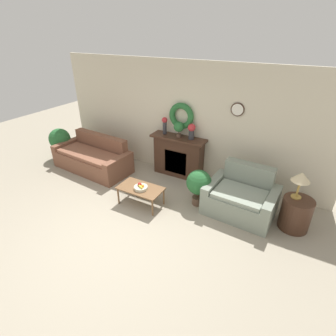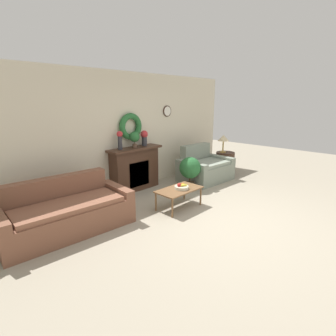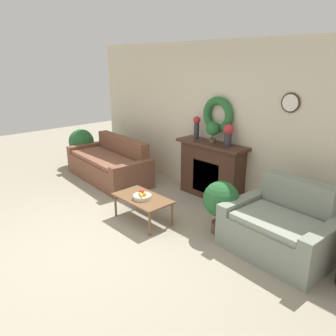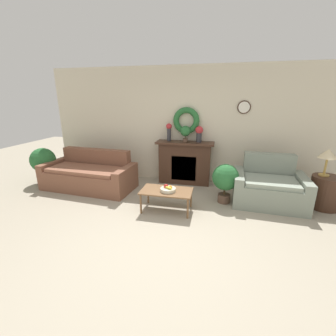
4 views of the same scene
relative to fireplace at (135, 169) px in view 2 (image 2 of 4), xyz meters
The scene contains 13 objects.
ground_plane 2.61m from the fireplace, 89.73° to the right, with size 16.00×16.00×0.00m, color #9E937F.
wall_back 0.87m from the fireplace, 86.18° to the left, with size 6.80×0.20×2.70m.
fireplace is the anchor object (origin of this frame).
couch_left 2.22m from the fireplace, 159.22° to the right, with size 2.10×1.06×0.85m.
loveseat_right 1.92m from the fireplace, 22.28° to the right, with size 1.36×1.04×0.92m.
coffee_table 1.50m from the fireplace, 94.00° to the right, with size 0.92×0.52×0.39m.
fruit_bowl 1.52m from the fireplace, 92.66° to the right, with size 0.28×0.28×0.12m.
side_table_by_loveseat 2.87m from the fireplace, 14.80° to the right, with size 0.53×0.53×0.61m.
table_lamp 2.82m from the fireplace, 14.09° to the right, with size 0.32×0.32×0.50m.
vase_on_mantel_left 0.84m from the fireplace, behind, with size 0.13×0.13×0.41m.
vase_on_mantel_right 0.78m from the fireplace, ahead, with size 0.18×0.18×0.36m.
potted_plant_on_mantel 0.74m from the fireplace, 71.96° to the right, with size 0.24×0.24×0.37m.
potted_plant_floor_by_loveseat 1.30m from the fireplace, 44.31° to the right, with size 0.51×0.51×0.78m.
Camera 2 is at (-3.75, -2.15, 2.09)m, focal length 28.00 mm.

